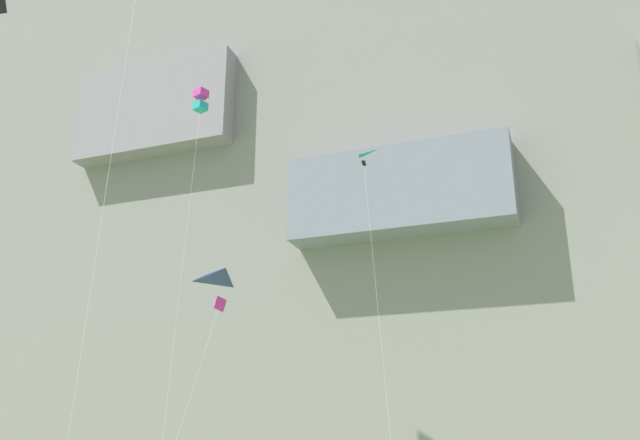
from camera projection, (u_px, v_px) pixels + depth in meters
name	position (u px, v px, depth m)	size (l,w,h in m)	color
cliff_face	(430.00, 169.00, 66.60)	(180.00, 27.19, 57.92)	gray
kite_delta_upper_right	(232.00, 305.00, 27.90)	(3.29, 2.75, 8.59)	navy
kite_delta_upper_left	(361.00, 176.00, 39.20)	(2.60, 1.87, 18.72)	teal
kite_box_mid_center	(201.00, 101.00, 48.51)	(1.77, 4.53, 27.02)	#CC3399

